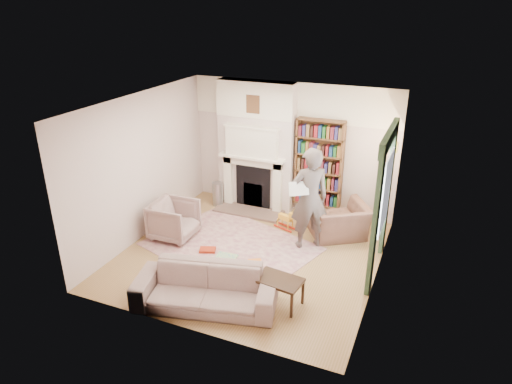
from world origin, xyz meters
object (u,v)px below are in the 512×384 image
at_px(paraffin_heater, 218,194).
at_px(rocking_horse, 285,219).
at_px(armchair_left, 174,220).
at_px(man_reading, 309,199).
at_px(coffee_table, 279,291).
at_px(armchair_reading, 339,221).
at_px(bookcase, 319,163).
at_px(sofa, 205,288).

height_order(paraffin_heater, rocking_horse, paraffin_heater).
height_order(armchair_left, paraffin_heater, armchair_left).
relative_size(man_reading, coffee_table, 2.80).
bearing_deg(armchair_reading, bookcase, -83.62).
xyz_separation_m(armchair_reading, rocking_horse, (-1.08, -0.09, -0.14)).
bearing_deg(armchair_left, man_reading, -76.45).
bearing_deg(paraffin_heater, man_reading, -22.41).
distance_m(coffee_table, paraffin_heater, 3.85).
bearing_deg(paraffin_heater, armchair_left, -93.30).
xyz_separation_m(man_reading, paraffin_heater, (-2.42, 1.00, -0.70)).
distance_m(paraffin_heater, rocking_horse, 1.86).
bearing_deg(sofa, armchair_reading, 51.75).
bearing_deg(bookcase, sofa, -100.21).
height_order(coffee_table, rocking_horse, coffee_table).
bearing_deg(coffee_table, bookcase, 103.50).
height_order(coffee_table, paraffin_heater, paraffin_heater).
height_order(man_reading, paraffin_heater, man_reading).
height_order(armchair_reading, coffee_table, armchair_reading).
distance_m(armchair_reading, coffee_table, 2.52).
distance_m(bookcase, armchair_left, 3.21).
relative_size(bookcase, sofa, 0.86).
height_order(bookcase, man_reading, bookcase).
xyz_separation_m(armchair_reading, sofa, (-1.36, -2.96, -0.03)).
bearing_deg(coffee_table, sofa, -147.71).
bearing_deg(man_reading, sofa, 34.41).
xyz_separation_m(paraffin_heater, rocking_horse, (1.79, -0.49, -0.07)).
bearing_deg(sofa, coffee_table, 10.89).
height_order(bookcase, coffee_table, bookcase).
xyz_separation_m(bookcase, coffee_table, (0.34, -3.32, -0.95)).
bearing_deg(man_reading, rocking_horse, -73.48).
bearing_deg(sofa, paraffin_heater, 100.59).
bearing_deg(rocking_horse, man_reading, -18.68).
bearing_deg(armchair_reading, coffee_table, 49.32).
bearing_deg(armchair_left, sofa, -137.80).
bearing_deg(bookcase, coffee_table, -84.24).
bearing_deg(bookcase, armchair_left, -137.54).
xyz_separation_m(bookcase, sofa, (-0.68, -3.78, -0.86)).
distance_m(bookcase, sofa, 3.94).
relative_size(armchair_reading, paraffin_heater, 1.92).
distance_m(armchair_left, rocking_horse, 2.23).
relative_size(armchair_left, man_reading, 0.42).
relative_size(armchair_left, paraffin_heater, 1.49).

